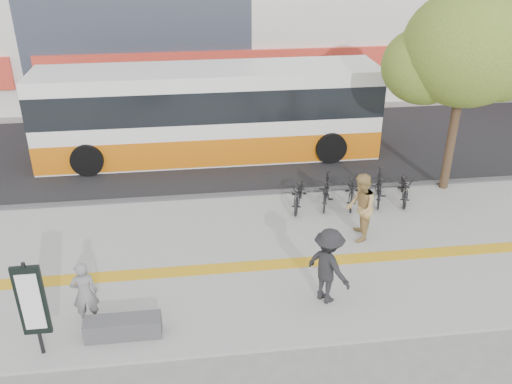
{
  "coord_description": "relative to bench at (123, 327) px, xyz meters",
  "views": [
    {
      "loc": [
        -0.96,
        -10.45,
        8.07
      ],
      "look_at": [
        0.64,
        2.0,
        1.69
      ],
      "focal_mm": 38.29,
      "sensor_mm": 36.0,
      "label": 1
    }
  ],
  "objects": [
    {
      "name": "bench",
      "position": [
        0.0,
        0.0,
        0.0
      ],
      "size": [
        1.6,
        0.45,
        0.45
      ],
      "primitive_type": "cube",
      "color": "#3E3E41",
      "rests_on": "sidewalk"
    },
    {
      "name": "street_tree",
      "position": [
        9.78,
        6.02,
        4.21
      ],
      "size": [
        4.4,
        3.8,
        6.31
      ],
      "color": "#3C2B1B",
      "rests_on": "sidewalk"
    },
    {
      "name": "ground",
      "position": [
        2.6,
        1.2,
        -0.3
      ],
      "size": [
        120.0,
        120.0,
        0.0
      ],
      "primitive_type": "plane",
      "color": "slate",
      "rests_on": "ground"
    },
    {
      "name": "tactile_strip",
      "position": [
        2.6,
        2.2,
        -0.22
      ],
      "size": [
        40.0,
        0.45,
        0.01
      ],
      "primitive_type": "cube",
      "color": "gold",
      "rests_on": "sidewalk"
    },
    {
      "name": "signboard",
      "position": [
        -1.6,
        -0.31,
        1.06
      ],
      "size": [
        0.55,
        0.1,
        2.2
      ],
      "color": "black",
      "rests_on": "sidewalk"
    },
    {
      "name": "pedestrian_tan",
      "position": [
        6.07,
        3.17,
        0.74
      ],
      "size": [
        0.92,
        1.08,
        1.92
      ],
      "primitive_type": "imported",
      "rotation": [
        0.0,
        0.0,
        -1.8
      ],
      "color": "tan",
      "rests_on": "sidewalk"
    },
    {
      "name": "street",
      "position": [
        2.6,
        10.2,
        -0.28
      ],
      "size": [
        40.0,
        8.0,
        0.06
      ],
      "primitive_type": "cube",
      "color": "black",
      "rests_on": "ground"
    },
    {
      "name": "seated_woman",
      "position": [
        -0.8,
        0.56,
        0.55
      ],
      "size": [
        0.61,
        0.45,
        1.54
      ],
      "primitive_type": "imported",
      "rotation": [
        0.0,
        0.0,
        3.29
      ],
      "color": "black",
      "rests_on": "sidewalk"
    },
    {
      "name": "pedestrian_dark",
      "position": [
        4.56,
        0.66,
        0.7
      ],
      "size": [
        1.24,
        1.38,
        1.85
      ],
      "primitive_type": "imported",
      "rotation": [
        0.0,
        0.0,
        2.17
      ],
      "color": "black",
      "rests_on": "sidewalk"
    },
    {
      "name": "bicycle_row",
      "position": [
        6.49,
        5.2,
        0.26
      ],
      "size": [
        4.47,
        1.87,
        1.03
      ],
      "color": "black",
      "rests_on": "sidewalk"
    },
    {
      "name": "curb",
      "position": [
        2.6,
        6.2,
        -0.23
      ],
      "size": [
        40.0,
        0.25,
        0.14
      ],
      "primitive_type": "cube",
      "color": "#3E3E41",
      "rests_on": "ground"
    },
    {
      "name": "sidewalk",
      "position": [
        2.6,
        2.7,
        -0.27
      ],
      "size": [
        40.0,
        7.0,
        0.08
      ],
      "primitive_type": "cube",
      "color": "gray",
      "rests_on": "ground"
    },
    {
      "name": "bus",
      "position": [
        2.36,
        9.7,
        1.28
      ],
      "size": [
        12.19,
        2.89,
        3.25
      ],
      "color": "white",
      "rests_on": "street"
    }
  ]
}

